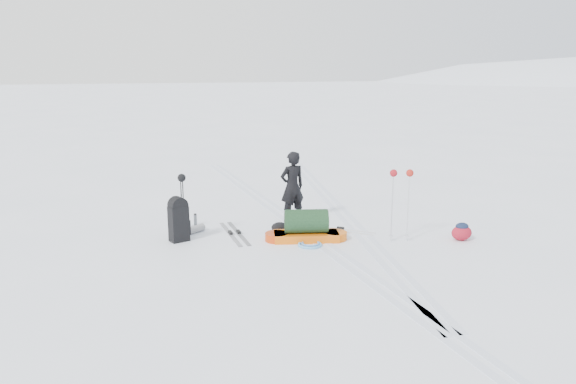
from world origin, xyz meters
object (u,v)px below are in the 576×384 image
object	(u,v)px
pulk_sled	(306,229)
expedition_rucksack	(181,220)
skier	(292,187)
ski_poles_black	(182,186)

from	to	relation	value
pulk_sled	expedition_rucksack	distance (m)	2.61
pulk_sled	skier	bearing A→B (deg)	97.26
pulk_sled	expedition_rucksack	xyz separation A→B (m)	(-2.49, 0.74, 0.18)
pulk_sled	ski_poles_black	xyz separation A→B (m)	(-2.43, 0.85, 0.88)
expedition_rucksack	ski_poles_black	bearing A→B (deg)	38.63
expedition_rucksack	pulk_sled	bearing A→B (deg)	-36.45
ski_poles_black	pulk_sled	bearing A→B (deg)	-5.05
skier	expedition_rucksack	world-z (taller)	skier
skier	ski_poles_black	world-z (taller)	skier
skier	ski_poles_black	size ratio (longest dim) A/B	1.19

